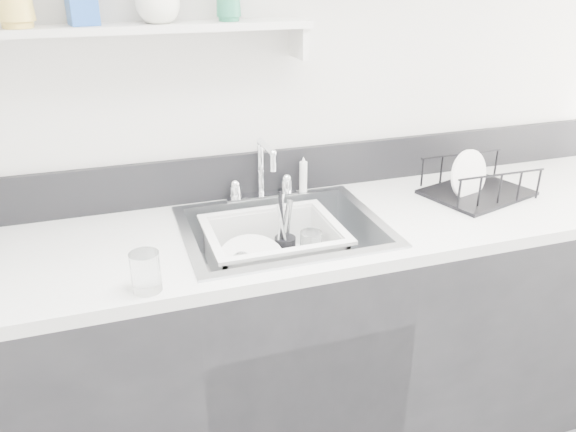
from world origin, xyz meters
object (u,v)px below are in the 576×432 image
object	(u,v)px
sink	(283,252)
counter_run	(284,344)
wash_tub	(274,250)
dish_rack	(479,178)

from	to	relation	value
sink	counter_run	bearing A→B (deg)	0.00
wash_tub	sink	bearing A→B (deg)	-17.14
sink	wash_tub	bearing A→B (deg)	162.86
counter_run	dish_rack	xyz separation A→B (m)	(0.76, 0.04, 0.52)
wash_tub	dish_rack	bearing A→B (deg)	2.44
sink	dish_rack	size ratio (longest dim) A/B	1.77
counter_run	dish_rack	bearing A→B (deg)	3.23
sink	dish_rack	world-z (taller)	dish_rack
counter_run	sink	xyz separation A→B (m)	(0.00, 0.00, 0.37)
counter_run	sink	world-z (taller)	sink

